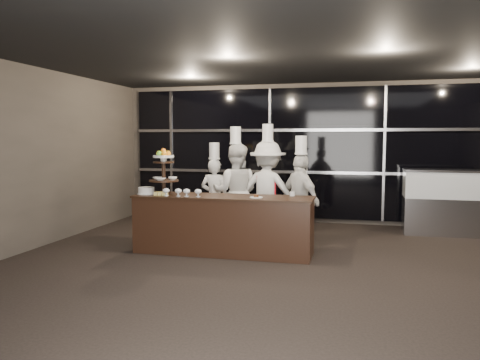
% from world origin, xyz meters
% --- Properties ---
extents(room, '(10.00, 10.00, 10.00)m').
position_xyz_m(room, '(0.00, 0.00, 1.50)').
color(room, black).
rests_on(room, ground).
extents(window_wall, '(8.60, 0.10, 2.80)m').
position_xyz_m(window_wall, '(0.00, 4.94, 1.50)').
color(window_wall, black).
rests_on(window_wall, ground).
extents(buffet_counter, '(2.84, 0.74, 0.92)m').
position_xyz_m(buffet_counter, '(-1.38, 1.86, 0.47)').
color(buffet_counter, black).
rests_on(buffet_counter, ground).
extents(display_stand, '(0.48, 0.48, 0.74)m').
position_xyz_m(display_stand, '(-2.38, 1.86, 1.34)').
color(display_stand, black).
rests_on(display_stand, buffet_counter).
extents(compotes, '(0.64, 0.11, 0.12)m').
position_xyz_m(compotes, '(-1.98, 1.64, 1.00)').
color(compotes, silver).
rests_on(compotes, buffet_counter).
extents(layer_cake, '(0.30, 0.30, 0.11)m').
position_xyz_m(layer_cake, '(-2.67, 1.81, 0.97)').
color(layer_cake, white).
rests_on(layer_cake, buffet_counter).
extents(pastry_squares, '(0.19, 0.13, 0.05)m').
position_xyz_m(pastry_squares, '(-2.36, 1.69, 0.95)').
color(pastry_squares, '#FEEA7C').
rests_on(pastry_squares, buffet_counter).
extents(small_plate, '(0.20, 0.20, 0.05)m').
position_xyz_m(small_plate, '(-0.83, 1.76, 0.94)').
color(small_plate, white).
rests_on(small_plate, buffet_counter).
extents(chef_cup, '(0.08, 0.08, 0.07)m').
position_xyz_m(chef_cup, '(-0.32, 2.11, 0.96)').
color(chef_cup, white).
rests_on(chef_cup, buffet_counter).
extents(display_case, '(1.44, 0.63, 1.24)m').
position_xyz_m(display_case, '(2.26, 4.30, 0.69)').
color(display_case, '#A5A5AA').
rests_on(display_case, ground).
extents(chef_a, '(0.55, 0.38, 1.75)m').
position_xyz_m(chef_a, '(-1.89, 3.06, 0.76)').
color(chef_a, white).
rests_on(chef_a, ground).
extents(chef_b, '(0.92, 0.76, 2.03)m').
position_xyz_m(chef_b, '(-1.44, 2.87, 0.88)').
color(chef_b, white).
rests_on(chef_b, ground).
extents(chef_c, '(1.23, 0.81, 2.07)m').
position_xyz_m(chef_c, '(-0.87, 2.92, 0.90)').
color(chef_c, silver).
rests_on(chef_c, ground).
extents(chef_d, '(0.91, 0.93, 1.87)m').
position_xyz_m(chef_d, '(-0.25, 2.61, 0.80)').
color(chef_d, white).
rests_on(chef_d, ground).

